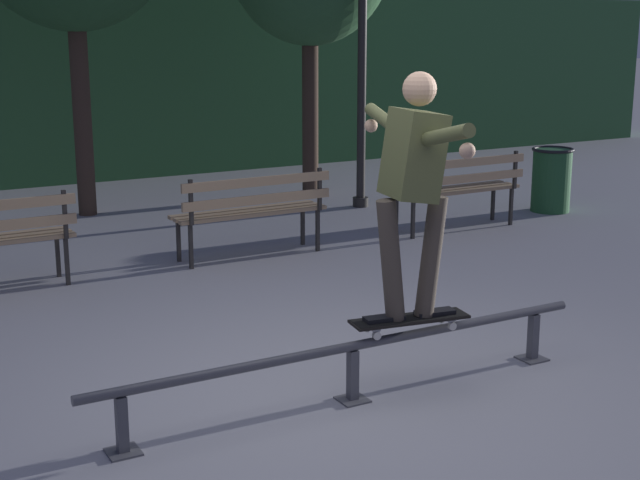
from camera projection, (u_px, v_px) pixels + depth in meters
name	position (u px, v px, depth m)	size (l,w,h in m)	color
ground_plane	(346.00, 396.00, 5.84)	(90.00, 90.00, 0.00)	gray
hedge_backdrop	(23.00, 89.00, 13.41)	(24.00, 1.20, 2.74)	#2D5B33
grind_rail	(353.00, 356.00, 5.71)	(3.49, 0.18, 0.39)	#47474C
skateboard	(410.00, 320.00, 5.87)	(0.80, 0.32, 0.09)	black
skateboarder	(413.00, 175.00, 5.66)	(0.63, 1.39, 1.56)	black
park_bench_right_center	(253.00, 206.00, 9.14)	(1.61, 0.44, 0.88)	#282623
park_bench_rightmost	(460.00, 184.00, 10.37)	(1.61, 0.44, 0.88)	#282623
lamp_post_right	(362.00, 9.00, 11.27)	(0.32, 0.32, 3.90)	#282623
trash_can	(551.00, 179.00, 11.46)	(0.52, 0.52, 0.80)	#23562D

